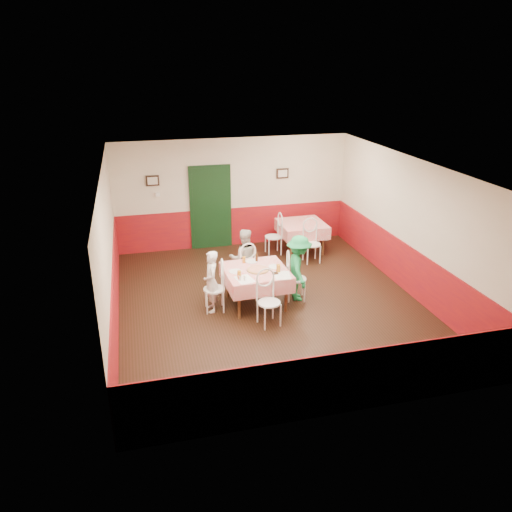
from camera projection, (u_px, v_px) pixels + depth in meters
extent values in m
plane|color=black|center=(269.00, 303.00, 10.14)|extent=(7.00, 7.00, 0.00)
plane|color=white|center=(271.00, 166.00, 9.10)|extent=(7.00, 7.00, 0.00)
cube|color=beige|center=(233.00, 193.00, 12.77)|extent=(6.00, 0.10, 2.80)
cube|color=beige|center=(343.00, 327.00, 6.47)|extent=(6.00, 0.10, 2.80)
cube|color=beige|center=(109.00, 252.00, 8.94)|extent=(0.10, 7.00, 2.80)
cube|color=beige|center=(410.00, 226.00, 10.30)|extent=(0.10, 7.00, 2.80)
cube|color=maroon|center=(234.00, 227.00, 13.09)|extent=(6.00, 0.03, 1.00)
cube|color=maroon|center=(338.00, 384.00, 6.82)|extent=(6.00, 0.03, 1.00)
cube|color=maroon|center=(115.00, 297.00, 9.28)|extent=(0.03, 7.00, 1.00)
cube|color=maroon|center=(404.00, 266.00, 10.64)|extent=(0.03, 7.00, 1.00)
cube|color=black|center=(211.00, 208.00, 12.72)|extent=(0.96, 0.06, 2.10)
cube|color=black|center=(153.00, 181.00, 12.10)|extent=(0.32, 0.03, 0.26)
cube|color=black|center=(283.00, 173.00, 12.85)|extent=(0.32, 0.03, 0.26)
cube|color=white|center=(158.00, 194.00, 12.25)|extent=(0.10, 0.03, 0.10)
cube|color=red|center=(256.00, 287.00, 9.95)|extent=(1.27, 1.27, 0.77)
cube|color=red|center=(302.00, 237.00, 12.69)|extent=(1.13, 1.13, 0.77)
cylinder|color=#B74723|center=(258.00, 270.00, 9.77)|extent=(0.43, 0.43, 0.03)
cylinder|color=white|center=(235.00, 271.00, 9.71)|extent=(0.26, 0.26, 0.01)
cylinder|color=white|center=(275.00, 267.00, 9.92)|extent=(0.26, 0.26, 0.01)
cylinder|color=white|center=(251.00, 261.00, 10.19)|extent=(0.26, 0.26, 0.01)
cylinder|color=#BF7219|center=(239.00, 274.00, 9.43)|extent=(0.08, 0.08, 0.14)
cylinder|color=#BF7219|center=(278.00, 268.00, 9.69)|extent=(0.08, 0.08, 0.15)
cylinder|color=#BF7219|center=(244.00, 260.00, 10.12)|extent=(0.07, 0.07, 0.12)
cylinder|color=#381C0A|center=(257.00, 257.00, 10.15)|extent=(0.06, 0.06, 0.20)
cylinder|color=silver|center=(240.00, 279.00, 9.30)|extent=(0.04, 0.04, 0.09)
cylinder|color=silver|center=(244.00, 278.00, 9.31)|extent=(0.04, 0.04, 0.09)
cylinder|color=#B23319|center=(239.00, 278.00, 9.34)|extent=(0.04, 0.04, 0.09)
cube|color=white|center=(245.00, 279.00, 9.38)|extent=(0.37, 0.45, 0.00)
cube|color=white|center=(282.00, 275.00, 9.55)|extent=(0.36, 0.44, 0.00)
cube|color=black|center=(275.00, 273.00, 9.62)|extent=(0.11, 0.09, 0.02)
imported|color=gray|center=(211.00, 282.00, 9.62)|extent=(0.31, 0.46, 1.24)
imported|color=gray|center=(244.00, 258.00, 10.65)|extent=(0.68, 0.55, 1.30)
imported|color=gray|center=(299.00, 268.00, 10.07)|extent=(0.63, 0.95, 1.37)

